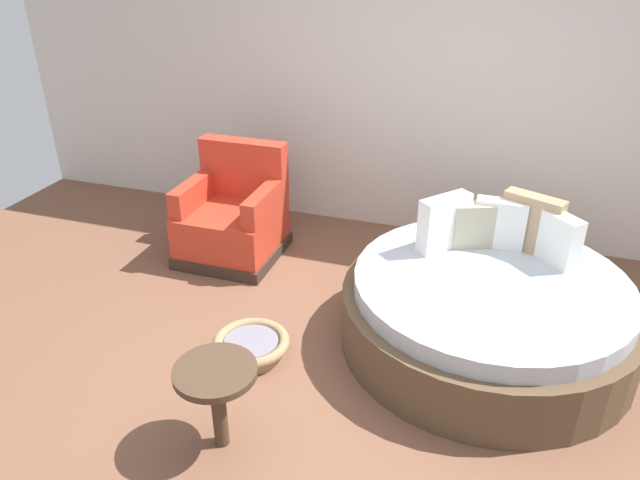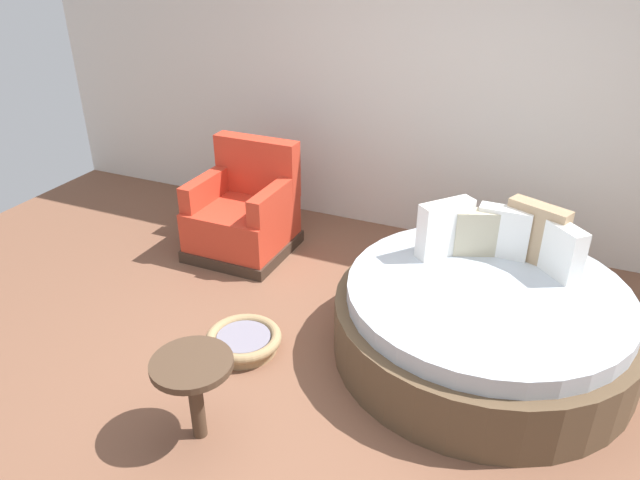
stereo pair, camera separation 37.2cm
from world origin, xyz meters
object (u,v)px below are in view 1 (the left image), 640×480
Objects in this scene: round_daybed at (487,308)px; side_table at (216,383)px; red_armchair at (234,218)px; pet_basket at (251,345)px.

round_daybed is 3.72× the size of side_table.
round_daybed reaches higher than side_table.
pet_basket is (0.71, -1.24, -0.26)m from red_armchair.
red_armchair is at bearing 164.15° from round_daybed.
round_daybed is 2.24m from red_armchair.
round_daybed is 1.59m from pet_basket.
pet_basket is at bearing -156.47° from round_daybed.
red_armchair reaches higher than side_table.
round_daybed is at bearing -15.85° from red_armchair.
red_armchair reaches higher than round_daybed.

